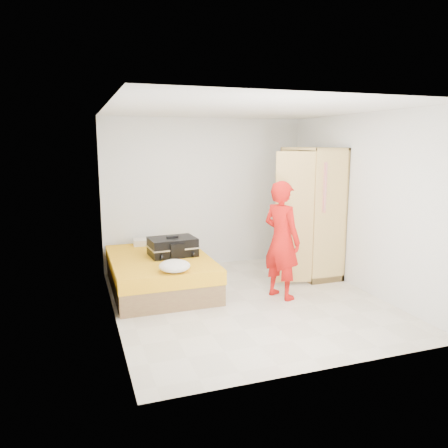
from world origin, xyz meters
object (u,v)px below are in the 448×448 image
object	(u,v)px
bed	(160,273)
suitcase	(173,247)
person	(282,240)
wardrobe	(310,215)
round_cushion	(175,266)

from	to	relation	value
bed	suitcase	xyz separation A→B (m)	(0.20, 0.01, 0.38)
bed	person	distance (m)	1.90
suitcase	bed	bearing A→B (deg)	179.81
bed	wardrobe	world-z (taller)	wardrobe
person	suitcase	world-z (taller)	person
wardrobe	round_cushion	bearing A→B (deg)	-162.02
person	bed	bearing A→B (deg)	36.78
wardrobe	suitcase	distance (m)	2.33
suitcase	round_cushion	bearing A→B (deg)	-104.98
round_cushion	suitcase	bearing A→B (deg)	79.19
person	wardrobe	bearing A→B (deg)	-70.05
wardrobe	bed	bearing A→B (deg)	179.18
person	round_cushion	bearing A→B (deg)	64.19
bed	person	size ratio (longest dim) A/B	1.21
bed	round_cushion	size ratio (longest dim) A/B	4.88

